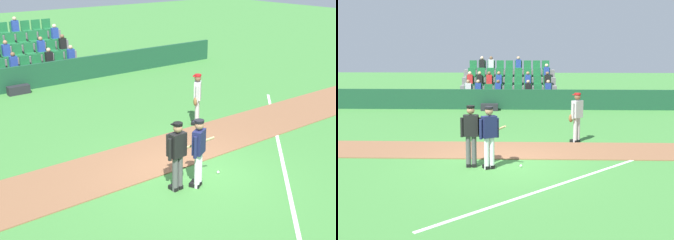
% 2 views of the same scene
% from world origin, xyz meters
% --- Properties ---
extents(ground_plane, '(80.00, 80.00, 0.00)m').
position_xyz_m(ground_plane, '(0.00, 0.00, 0.00)').
color(ground_plane, '#42843A').
extents(infield_dirt_path, '(28.00, 2.26, 0.03)m').
position_xyz_m(infield_dirt_path, '(0.00, 1.62, 0.01)').
color(infield_dirt_path, brown).
rests_on(infield_dirt_path, ground).
extents(foul_line_chalk, '(8.66, 8.45, 0.01)m').
position_xyz_m(foul_line_chalk, '(3.00, -0.50, 0.01)').
color(foul_line_chalk, white).
rests_on(foul_line_chalk, ground).
extents(dugout_fence, '(20.00, 0.16, 1.07)m').
position_xyz_m(dugout_fence, '(0.00, 10.56, 0.53)').
color(dugout_fence, '#19472D').
rests_on(dugout_fence, ground).
extents(stadium_bleachers, '(5.55, 3.80, 2.70)m').
position_xyz_m(stadium_bleachers, '(-0.01, 12.84, 0.76)').
color(stadium_bleachers, slate).
rests_on(stadium_bleachers, ground).
extents(batter_navy_jersey, '(0.74, 0.70, 1.76)m').
position_xyz_m(batter_navy_jersey, '(-0.18, -0.49, 0.97)').
color(batter_navy_jersey, white).
rests_on(batter_navy_jersey, ground).
extents(umpire_home_plate, '(0.59, 0.33, 1.76)m').
position_xyz_m(umpire_home_plate, '(-0.71, -0.31, 1.00)').
color(umpire_home_plate, '#4C4C4C').
rests_on(umpire_home_plate, ground).
extents(runner_grey_jersey, '(0.56, 0.50, 1.76)m').
position_xyz_m(runner_grey_jersey, '(2.64, 2.85, 0.96)').
color(runner_grey_jersey, '#B2B2B2').
rests_on(runner_grey_jersey, ground).
extents(baseball, '(0.07, 0.07, 0.07)m').
position_xyz_m(baseball, '(0.69, -0.30, 0.04)').
color(baseball, white).
rests_on(baseball, ground).
extents(equipment_bag, '(0.90, 0.36, 0.36)m').
position_xyz_m(equipment_bag, '(-0.93, 10.11, 0.18)').
color(equipment_bag, '#232328').
rests_on(equipment_bag, ground).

